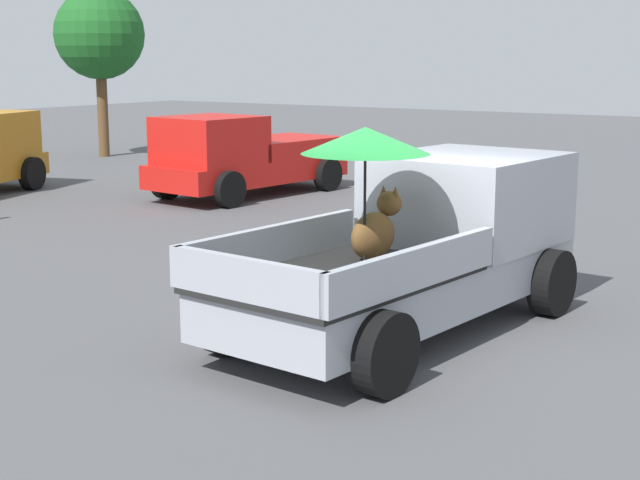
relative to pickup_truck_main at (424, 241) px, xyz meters
The scene contains 4 objects.
ground_plane 1.08m from the pickup_truck_main, behind, with size 80.00×80.00×0.00m, color #4C4C4F.
pickup_truck_main is the anchor object (origin of this frame).
pickup_truck_far 10.56m from the pickup_truck_main, 49.54° to the left, with size 4.96×2.55×1.80m.
tree_by_lot 20.24m from the pickup_truck_main, 56.63° to the left, with size 2.71×2.71×5.05m.
Camera 1 is at (-8.99, -4.88, 3.07)m, focal length 52.91 mm.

